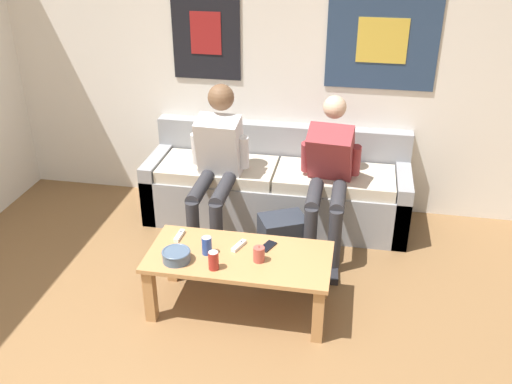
{
  "coord_description": "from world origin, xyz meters",
  "views": [
    {
      "loc": [
        0.9,
        -1.82,
        2.51
      ],
      "look_at": [
        0.25,
        1.68,
        0.66
      ],
      "focal_mm": 40.0,
      "sensor_mm": 36.0,
      "label": 1
    }
  ],
  "objects_px": {
    "coffee_table": "(239,264)",
    "cell_phone": "(268,246)",
    "drink_can_blue": "(207,245)",
    "game_controller_near_right": "(179,236)",
    "person_seated_teen": "(329,172)",
    "backpack": "(283,242)",
    "drink_can_red": "(213,260)",
    "couch": "(277,189)",
    "person_seated_adult": "(216,162)",
    "ceramic_bowl": "(176,255)",
    "game_controller_near_left": "(239,246)",
    "pillar_candle": "(259,254)"
  },
  "relations": [
    {
      "from": "person_seated_adult",
      "to": "ceramic_bowl",
      "type": "height_order",
      "value": "person_seated_adult"
    },
    {
      "from": "person_seated_teen",
      "to": "game_controller_near_right",
      "type": "relative_size",
      "value": 7.92
    },
    {
      "from": "pillar_candle",
      "to": "drink_can_blue",
      "type": "bearing_deg",
      "value": 176.2
    },
    {
      "from": "coffee_table",
      "to": "drink_can_blue",
      "type": "relative_size",
      "value": 9.75
    },
    {
      "from": "couch",
      "to": "person_seated_adult",
      "type": "xyz_separation_m",
      "value": [
        -0.43,
        -0.38,
        0.39
      ]
    },
    {
      "from": "ceramic_bowl",
      "to": "game_controller_near_left",
      "type": "distance_m",
      "value": 0.43
    },
    {
      "from": "coffee_table",
      "to": "person_seated_adult",
      "type": "relative_size",
      "value": 0.98
    },
    {
      "from": "backpack",
      "to": "pillar_candle",
      "type": "height_order",
      "value": "pillar_candle"
    },
    {
      "from": "pillar_candle",
      "to": "game_controller_near_right",
      "type": "distance_m",
      "value": 0.62
    },
    {
      "from": "ceramic_bowl",
      "to": "cell_phone",
      "type": "relative_size",
      "value": 1.23
    },
    {
      "from": "couch",
      "to": "backpack",
      "type": "relative_size",
      "value": 5.4
    },
    {
      "from": "cell_phone",
      "to": "coffee_table",
      "type": "bearing_deg",
      "value": -141.99
    },
    {
      "from": "drink_can_red",
      "to": "game_controller_near_left",
      "type": "xyz_separation_m",
      "value": [
        0.1,
        0.27,
        -0.05
      ]
    },
    {
      "from": "pillar_candle",
      "to": "game_controller_near_right",
      "type": "bearing_deg",
      "value": 162.68
    },
    {
      "from": "person_seated_adult",
      "to": "ceramic_bowl",
      "type": "bearing_deg",
      "value": -90.67
    },
    {
      "from": "person_seated_adult",
      "to": "drink_can_blue",
      "type": "height_order",
      "value": "person_seated_adult"
    },
    {
      "from": "person_seated_teen",
      "to": "ceramic_bowl",
      "type": "bearing_deg",
      "value": -129.42
    },
    {
      "from": "drink_can_blue",
      "to": "game_controller_near_right",
      "type": "distance_m",
      "value": 0.29
    },
    {
      "from": "person_seated_adult",
      "to": "game_controller_near_left",
      "type": "distance_m",
      "value": 0.9
    },
    {
      "from": "person_seated_teen",
      "to": "ceramic_bowl",
      "type": "distance_m",
      "value": 1.41
    },
    {
      "from": "ceramic_bowl",
      "to": "person_seated_adult",
      "type": "bearing_deg",
      "value": 89.33
    },
    {
      "from": "drink_can_red",
      "to": "cell_phone",
      "type": "height_order",
      "value": "drink_can_red"
    },
    {
      "from": "person_seated_adult",
      "to": "game_controller_near_right",
      "type": "relative_size",
      "value": 8.48
    },
    {
      "from": "coffee_table",
      "to": "couch",
      "type": "bearing_deg",
      "value": 87.48
    },
    {
      "from": "drink_can_blue",
      "to": "coffee_table",
      "type": "bearing_deg",
      "value": 5.31
    },
    {
      "from": "person_seated_teen",
      "to": "drink_can_red",
      "type": "height_order",
      "value": "person_seated_teen"
    },
    {
      "from": "person_seated_teen",
      "to": "pillar_candle",
      "type": "xyz_separation_m",
      "value": [
        -0.37,
        -0.99,
        -0.16
      ]
    },
    {
      "from": "ceramic_bowl",
      "to": "cell_phone",
      "type": "xyz_separation_m",
      "value": [
        0.55,
        0.27,
        -0.04
      ]
    },
    {
      "from": "pillar_candle",
      "to": "drink_can_red",
      "type": "xyz_separation_m",
      "value": [
        -0.27,
        -0.14,
        0.01
      ]
    },
    {
      "from": "cell_phone",
      "to": "drink_can_blue",
      "type": "bearing_deg",
      "value": -158.29
    },
    {
      "from": "drink_can_blue",
      "to": "game_controller_near_left",
      "type": "xyz_separation_m",
      "value": [
        0.19,
        0.11,
        -0.05
      ]
    },
    {
      "from": "drink_can_blue",
      "to": "cell_phone",
      "type": "xyz_separation_m",
      "value": [
        0.38,
        0.15,
        -0.06
      ]
    },
    {
      "from": "game_controller_near_left",
      "to": "game_controller_near_right",
      "type": "relative_size",
      "value": 1.01
    },
    {
      "from": "person_seated_adult",
      "to": "drink_can_blue",
      "type": "relative_size",
      "value": 9.93
    },
    {
      "from": "backpack",
      "to": "ceramic_bowl",
      "type": "bearing_deg",
      "value": -129.37
    },
    {
      "from": "pillar_candle",
      "to": "game_controller_near_left",
      "type": "xyz_separation_m",
      "value": [
        -0.16,
        0.13,
        -0.04
      ]
    },
    {
      "from": "person_seated_teen",
      "to": "ceramic_bowl",
      "type": "xyz_separation_m",
      "value": [
        -0.89,
        -1.08,
        -0.17
      ]
    },
    {
      "from": "person_seated_teen",
      "to": "drink_can_red",
      "type": "relative_size",
      "value": 9.28
    },
    {
      "from": "person_seated_teen",
      "to": "backpack",
      "type": "relative_size",
      "value": 2.81
    },
    {
      "from": "coffee_table",
      "to": "cell_phone",
      "type": "relative_size",
      "value": 8.01
    },
    {
      "from": "person_seated_adult",
      "to": "cell_phone",
      "type": "distance_m",
      "value": 0.96
    },
    {
      "from": "ceramic_bowl",
      "to": "backpack",
      "type": "bearing_deg",
      "value": 50.63
    },
    {
      "from": "couch",
      "to": "cell_phone",
      "type": "xyz_separation_m",
      "value": [
        0.11,
        -1.14,
        0.15
      ]
    },
    {
      "from": "person_seated_adult",
      "to": "game_controller_near_right",
      "type": "distance_m",
      "value": 0.79
    },
    {
      "from": "couch",
      "to": "drink_can_blue",
      "type": "xyz_separation_m",
      "value": [
        -0.27,
        -1.29,
        0.2
      ]
    },
    {
      "from": "game_controller_near_left",
      "to": "person_seated_adult",
      "type": "bearing_deg",
      "value": 113.56
    },
    {
      "from": "drink_can_red",
      "to": "game_controller_near_left",
      "type": "height_order",
      "value": "drink_can_red"
    },
    {
      "from": "ceramic_bowl",
      "to": "game_controller_near_left",
      "type": "height_order",
      "value": "ceramic_bowl"
    },
    {
      "from": "couch",
      "to": "pillar_candle",
      "type": "xyz_separation_m",
      "value": [
        0.08,
        -1.31,
        0.19
      ]
    },
    {
      "from": "person_seated_adult",
      "to": "game_controller_near_right",
      "type": "xyz_separation_m",
      "value": [
        -0.08,
        -0.75,
        -0.23
      ]
    }
  ]
}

